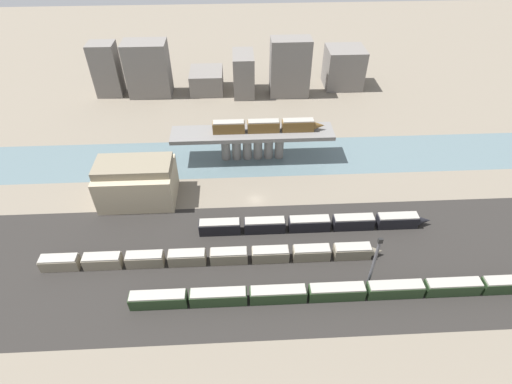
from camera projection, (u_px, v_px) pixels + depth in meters
ground_plane at (256, 200)px, 118.61m from camera, size 400.00×400.00×0.00m
railbed_yard at (261, 263)px, 100.42m from camera, size 280.00×42.00×0.01m
river_water at (253, 157)px, 134.92m from camera, size 320.00×21.35×0.01m
bridge at (252, 139)px, 130.02m from camera, size 52.42×9.51×10.24m
train_on_bridge at (267, 126)px, 127.19m from camera, size 35.91×2.86×3.90m
train_yard_near at (372, 290)px, 91.94m from camera, size 112.43×2.96×3.85m
train_yard_mid at (213, 257)px, 99.61m from camera, size 85.36×3.06×3.78m
train_yard_far at (314, 224)px, 108.29m from camera, size 63.46×3.09×3.98m
warehouse_building at (137, 182)px, 115.28m from camera, size 21.69×14.27×12.98m
signal_tower at (374, 262)px, 90.14m from camera, size 1.00×0.71×16.03m
city_block_far_left at (106, 70)px, 163.08m from camera, size 10.50×8.59×21.62m
city_block_left at (148, 69)px, 162.96m from camera, size 17.26×10.62×22.09m
city_block_center at (207, 81)px, 169.87m from camera, size 13.60×15.07×8.82m
city_block_right at (244, 74)px, 165.49m from camera, size 8.52×15.18×16.92m
city_block_far_right at (290, 68)px, 162.01m from camera, size 16.07×8.55×23.64m
city_block_tall at (344, 67)px, 170.90m from camera, size 15.80×13.97×16.48m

